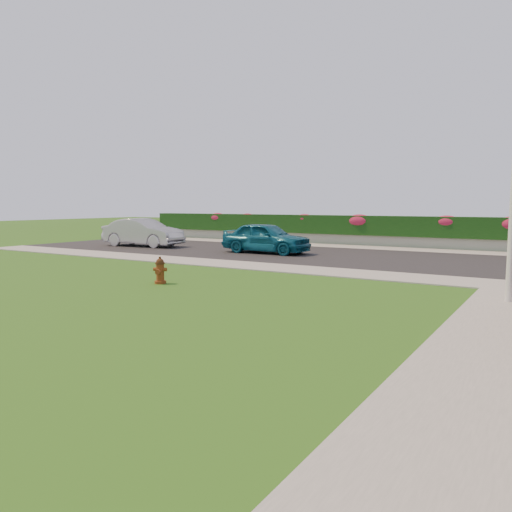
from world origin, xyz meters
The scene contains 15 objects.
ground centered at (0.00, 0.00, 0.00)m, with size 120.00×120.00×0.00m, color black.
street_far centered at (-5.00, 14.00, 0.02)m, with size 26.00×8.00×0.04m, color black.
sidewalk_right centered at (7.00, -2.00, 0.02)m, with size 2.00×20.00×0.04m, color gray.
sidewalk_far centered at (-6.00, 9.00, 0.02)m, with size 24.00×2.00×0.04m, color gray.
sidewalk_beyond centered at (-1.00, 19.00, 0.02)m, with size 34.00×2.00×0.04m, color gray.
retaining_wall centered at (-1.00, 20.50, 0.30)m, with size 34.00×0.40×0.60m, color gray.
hedge centered at (-1.00, 20.60, 1.15)m, with size 32.00×0.90×1.10m, color black.
fire_hydrant centered at (-2.24, 4.08, 0.38)m, with size 0.42×0.40×0.80m.
sedan_teal centered at (-4.09, 13.42, 0.77)m, with size 1.73×4.30×1.46m, color #0D526A.
sedan_silver centered at (-11.80, 13.16, 0.80)m, with size 1.61×4.63×1.52m, color #ABADB3.
flower_clump_a centered at (-12.06, 20.50, 1.45)m, with size 1.24×0.80×0.62m, color #BF2044.
flower_clump_b centered at (-9.67, 20.50, 1.49)m, with size 1.06×0.68×0.53m, color #BF2044.
flower_clump_c centered at (-5.55, 20.50, 1.48)m, with size 1.12×0.72×0.56m, color #BF2044.
flower_clump_d centered at (-2.06, 20.50, 1.41)m, with size 1.48×0.95×0.74m, color #BF2044.
flower_clump_e centered at (2.69, 20.50, 1.44)m, with size 1.31×0.84×0.66m, color #BF2044.
Camera 1 is at (7.89, -6.91, 2.35)m, focal length 35.00 mm.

